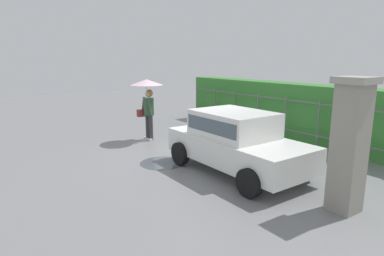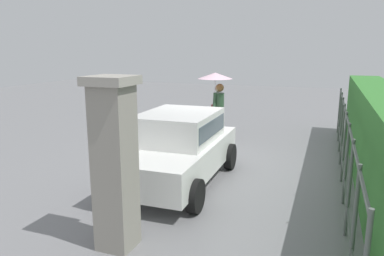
{
  "view_description": "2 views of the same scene",
  "coord_description": "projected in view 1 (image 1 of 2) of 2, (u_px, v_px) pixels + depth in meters",
  "views": [
    {
      "loc": [
        7.26,
        -5.31,
        2.7
      ],
      "look_at": [
        -0.31,
        -0.14,
        0.75
      ],
      "focal_mm": 30.23,
      "sensor_mm": 36.0,
      "label": 1
    },
    {
      "loc": [
        8.37,
        2.71,
        2.75
      ],
      "look_at": [
        -0.06,
        -0.44,
        0.81
      ],
      "focal_mm": 34.11,
      "sensor_mm": 36.0,
      "label": 2
    }
  ],
  "objects": [
    {
      "name": "hedge_row",
      "position": [
        299.0,
        112.0,
        10.98
      ],
      "size": [
        10.93,
        0.9,
        1.9
      ],
      "primitive_type": "cube",
      "color": "#387F33",
      "rests_on": "ground"
    },
    {
      "name": "gate_pillar",
      "position": [
        349.0,
        144.0,
        5.66
      ],
      "size": [
        0.6,
        0.6,
        2.42
      ],
      "color": "gray",
      "rests_on": "ground"
    },
    {
      "name": "fence_section",
      "position": [
        285.0,
        118.0,
        10.61
      ],
      "size": [
        9.98,
        0.05,
        1.5
      ],
      "color": "#59605B",
      "rests_on": "ground"
    },
    {
      "name": "car",
      "position": [
        236.0,
        139.0,
        7.83
      ],
      "size": [
        3.77,
        1.91,
        1.48
      ],
      "rotation": [
        0.0,
        0.0,
        0.02
      ],
      "color": "white",
      "rests_on": "ground"
    },
    {
      "name": "puddle_near",
      "position": [
        162.0,
        163.0,
        8.6
      ],
      "size": [
        1.19,
        1.19,
        0.0
      ],
      "primitive_type": "cylinder",
      "color": "#4C545B",
      "rests_on": "ground"
    },
    {
      "name": "pedestrian",
      "position": [
        147.0,
        95.0,
        10.69
      ],
      "size": [
        1.06,
        1.06,
        2.06
      ],
      "rotation": [
        0.0,
        0.0,
        -1.53
      ],
      "color": "#333333",
      "rests_on": "ground"
    },
    {
      "name": "ground_plane",
      "position": [
        202.0,
        155.0,
        9.35
      ],
      "size": [
        40.0,
        40.0,
        0.0
      ],
      "primitive_type": "plane",
      "color": "slate"
    }
  ]
}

